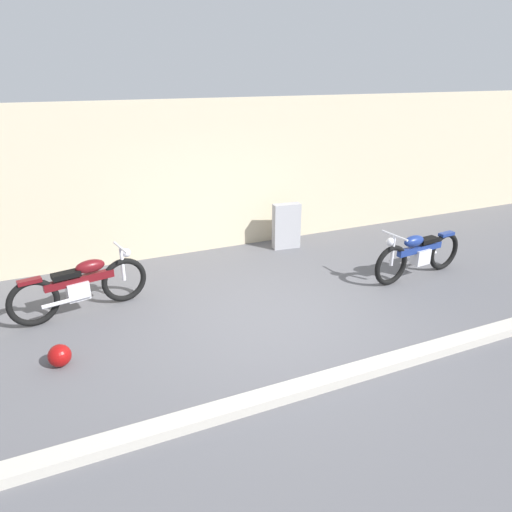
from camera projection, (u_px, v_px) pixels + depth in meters
ground_plane at (272, 323)px, 6.81m from camera, size 40.00×40.00×0.00m
building_wall at (199, 178)px, 9.12m from camera, size 18.00×0.30×2.95m
curb_strip at (329, 380)px, 5.47m from camera, size 18.00×0.24×0.12m
stone_marker at (286, 226)px, 9.52m from camera, size 0.58×0.26×0.94m
helmet at (60, 356)px, 5.79m from camera, size 0.28×0.28×0.28m
motorcycle_maroon at (82, 285)px, 6.97m from camera, size 2.04×0.68×0.93m
motorcycle_blue at (418, 254)px, 8.17m from camera, size 2.03×0.57×0.91m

